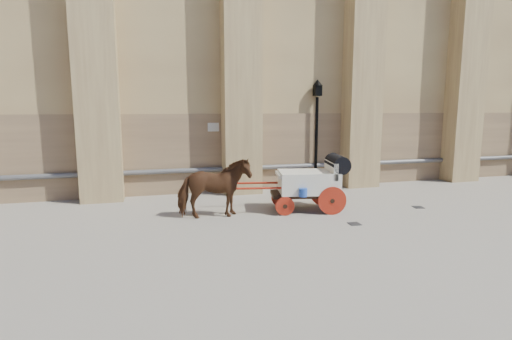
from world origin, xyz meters
name	(u,v)px	position (x,y,z in m)	size (l,w,h in m)	color
ground	(301,215)	(0.00, 0.00, 0.00)	(90.00, 90.00, 0.00)	gray
horse	(214,188)	(-2.60, 0.36, 0.89)	(2.10, 0.95, 1.77)	#582E19
carriage	(313,181)	(0.54, 0.42, 0.95)	(4.15, 1.84, 1.76)	black
street_lamp	(316,131)	(2.13, 3.77, 2.31)	(0.40, 0.40, 4.32)	black
drain_grate_near	(354,224)	(1.06, -1.34, 0.01)	(0.32, 0.32, 0.01)	black
drain_grate_far	(418,207)	(4.02, -0.19, 0.01)	(0.32, 0.32, 0.01)	black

